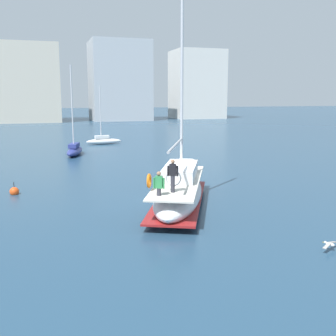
{
  "coord_description": "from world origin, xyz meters",
  "views": [
    {
      "loc": [
        -7.41,
        -21.72,
        5.93
      ],
      "look_at": [
        -0.41,
        0.48,
        1.8
      ],
      "focal_mm": 43.06,
      "sensor_mm": 36.0,
      "label": 1
    }
  ],
  "objects_px": {
    "mooring_buoy": "(14,192)",
    "moored_cutter_left": "(75,150)",
    "main_sailboat": "(179,190)",
    "moored_catamaran": "(103,140)",
    "seagull": "(330,244)"
  },
  "relations": [
    {
      "from": "moored_catamaran",
      "to": "seagull",
      "type": "xyz_separation_m",
      "value": [
        3.06,
        -38.48,
        -0.26
      ]
    },
    {
      "from": "mooring_buoy",
      "to": "moored_cutter_left",
      "type": "bearing_deg",
      "value": 72.89
    },
    {
      "from": "moored_catamaran",
      "to": "mooring_buoy",
      "type": "xyz_separation_m",
      "value": [
        -9.24,
        -24.96,
        -0.34
      ]
    },
    {
      "from": "moored_catamaran",
      "to": "seagull",
      "type": "relative_size",
      "value": 7.34
    },
    {
      "from": "moored_cutter_left",
      "to": "mooring_buoy",
      "type": "distance_m",
      "value": 16.82
    },
    {
      "from": "main_sailboat",
      "to": "moored_catamaran",
      "type": "height_order",
      "value": "main_sailboat"
    },
    {
      "from": "main_sailboat",
      "to": "moored_catamaran",
      "type": "distance_m",
      "value": 30.57
    },
    {
      "from": "main_sailboat",
      "to": "moored_catamaran",
      "type": "xyz_separation_m",
      "value": [
        0.43,
        30.56,
        -0.39
      ]
    },
    {
      "from": "moored_catamaran",
      "to": "moored_cutter_left",
      "type": "bearing_deg",
      "value": -115.76
    },
    {
      "from": "mooring_buoy",
      "to": "main_sailboat",
      "type": "bearing_deg",
      "value": -32.48
    },
    {
      "from": "main_sailboat",
      "to": "mooring_buoy",
      "type": "distance_m",
      "value": 10.46
    },
    {
      "from": "seagull",
      "to": "mooring_buoy",
      "type": "bearing_deg",
      "value": 132.29
    },
    {
      "from": "seagull",
      "to": "mooring_buoy",
      "type": "xyz_separation_m",
      "value": [
        -12.29,
        13.52,
        -0.09
      ]
    },
    {
      "from": "moored_cutter_left",
      "to": "mooring_buoy",
      "type": "xyz_separation_m",
      "value": [
        -4.95,
        -16.07,
        -0.42
      ]
    },
    {
      "from": "main_sailboat",
      "to": "seagull",
      "type": "distance_m",
      "value": 8.67
    }
  ]
}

